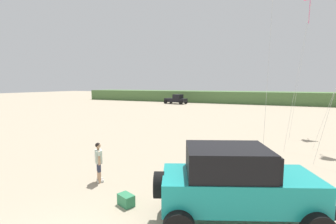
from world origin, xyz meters
name	(u,v)px	position (x,y,z in m)	size (l,w,h in m)	color
dune_ridge	(275,98)	(3.55, 51.83, 1.24)	(90.00, 7.85, 2.49)	#4C703D
jeep	(236,183)	(3.09, 3.74, 1.20)	(5.00, 3.84, 2.26)	teal
person_watching	(99,160)	(-2.56, 4.47, 0.94)	(0.49, 0.47, 1.67)	tan
cooler_box	(126,200)	(-0.40, 3.24, 0.19)	(0.56, 0.36, 0.38)	#2D7F51
distant_pickup	(176,99)	(-15.14, 43.60, 0.94)	(4.84, 3.03, 1.98)	black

